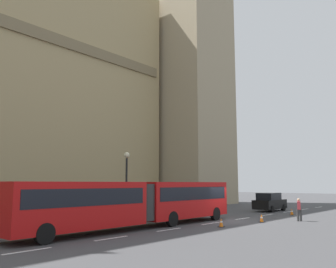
# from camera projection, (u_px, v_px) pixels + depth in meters

# --- Properties ---
(ground_plane) EXTENTS (160.00, 160.00, 0.00)m
(ground_plane) POSITION_uv_depth(u_px,v_px,m) (229.00, 221.00, 27.52)
(ground_plane) COLOR #424244
(lane_centre_marking) EXTENTS (39.00, 0.16, 0.01)m
(lane_centre_marking) POSITION_uv_depth(u_px,v_px,m) (243.00, 219.00, 29.15)
(lane_centre_marking) COLOR silver
(lane_centre_marking) RESTS_ON ground_plane
(articulated_bus) EXTENTS (17.65, 2.54, 2.90)m
(articulated_bus) POSITION_uv_depth(u_px,v_px,m) (137.00, 200.00, 23.13)
(articulated_bus) COLOR #B20F0F
(articulated_bus) RESTS_ON ground_plane
(sedan_lead) EXTENTS (4.40, 1.86, 1.85)m
(sedan_lead) POSITION_uv_depth(u_px,v_px,m) (270.00, 202.00, 36.97)
(sedan_lead) COLOR black
(sedan_lead) RESTS_ON ground_plane
(traffic_cone_west) EXTENTS (0.36, 0.36, 0.58)m
(traffic_cone_west) POSITION_uv_depth(u_px,v_px,m) (221.00, 223.00, 23.62)
(traffic_cone_west) COLOR black
(traffic_cone_west) RESTS_ON ground_plane
(traffic_cone_middle) EXTENTS (0.36, 0.36, 0.58)m
(traffic_cone_middle) POSITION_uv_depth(u_px,v_px,m) (262.00, 218.00, 26.54)
(traffic_cone_middle) COLOR black
(traffic_cone_middle) RESTS_ON ground_plane
(traffic_cone_east) EXTENTS (0.36, 0.36, 0.58)m
(traffic_cone_east) POSITION_uv_depth(u_px,v_px,m) (292.00, 212.00, 32.51)
(traffic_cone_east) COLOR black
(traffic_cone_east) RESTS_ON ground_plane
(street_lamp) EXTENTS (0.44, 0.44, 5.27)m
(street_lamp) POSITION_uv_depth(u_px,v_px,m) (126.00, 180.00, 28.67)
(street_lamp) COLOR black
(street_lamp) RESTS_ON ground_plane
(pedestrian_near_cones) EXTENTS (0.46, 0.37, 1.69)m
(pedestrian_near_cones) POSITION_uv_depth(u_px,v_px,m) (299.00, 209.00, 27.31)
(pedestrian_near_cones) COLOR #333333
(pedestrian_near_cones) RESTS_ON ground_plane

